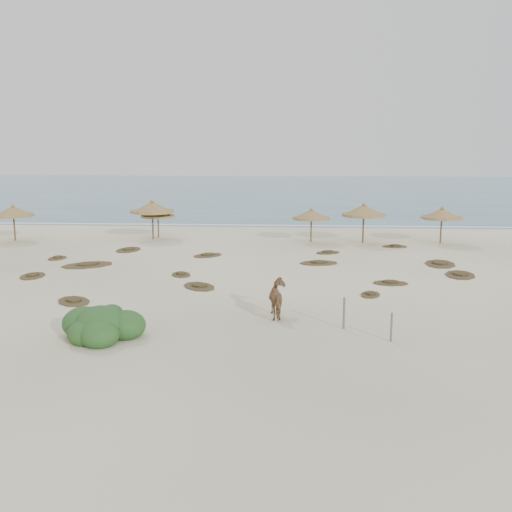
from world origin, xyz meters
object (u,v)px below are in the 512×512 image
(palapa_0, at_px, (13,212))
(bush, at_px, (101,326))
(palapa_1, at_px, (152,208))
(horse, at_px, (279,299))

(palapa_0, relative_size, bush, 1.02)
(palapa_0, relative_size, palapa_1, 0.87)
(palapa_0, relative_size, horse, 1.77)
(horse, height_order, bush, horse)
(palapa_1, relative_size, bush, 1.18)
(palapa_0, bearing_deg, bush, -57.18)
(palapa_1, bearing_deg, horse, -63.11)
(palapa_0, height_order, horse, palapa_0)
(palapa_0, distance_m, bush, 26.04)
(horse, distance_m, bush, 7.12)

